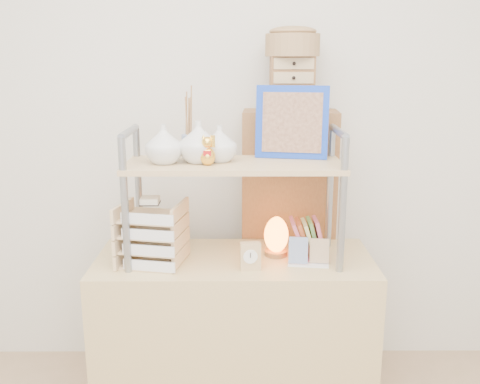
% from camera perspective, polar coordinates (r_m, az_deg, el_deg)
% --- Properties ---
extents(room_shell, '(3.42, 3.41, 2.61)m').
position_cam_1_polar(room_shell, '(1.38, -0.92, 18.29)').
color(room_shell, silver).
rests_on(room_shell, ground).
extents(desk, '(1.20, 0.50, 0.75)m').
position_cam_1_polar(desk, '(2.50, -0.59, -15.08)').
color(desk, tan).
rests_on(desk, ground).
extents(cabinet, '(0.46, 0.27, 1.35)m').
position_cam_1_polar(cabinet, '(2.72, 5.10, -5.65)').
color(cabinet, brown).
rests_on(cabinet, ground).
extents(hutch, '(0.90, 0.34, 0.73)m').
position_cam_1_polar(hutch, '(2.23, -1.70, 3.63)').
color(hutch, gray).
rests_on(hutch, desk).
extents(letter_tray, '(0.28, 0.27, 0.29)m').
position_cam_1_polar(letter_tray, '(2.27, -9.39, -4.81)').
color(letter_tray, '#DFBE85').
rests_on(letter_tray, desk).
extents(salt_lamp, '(0.12, 0.11, 0.18)m').
position_cam_1_polar(salt_lamp, '(2.34, 3.87, -4.68)').
color(salt_lamp, brown).
rests_on(salt_lamp, desk).
extents(desk_clock, '(0.09, 0.05, 0.12)m').
position_cam_1_polar(desk_clock, '(2.19, 1.11, -6.86)').
color(desk_clock, tan).
rests_on(desk_clock, desk).
extents(postcard_stand, '(0.17, 0.07, 0.12)m').
position_cam_1_polar(postcard_stand, '(2.26, 7.29, -6.93)').
color(postcard_stand, white).
rests_on(postcard_stand, desk).
extents(drawer_chest, '(0.20, 0.16, 0.25)m').
position_cam_1_polar(drawer_chest, '(2.54, 5.54, 11.39)').
color(drawer_chest, brown).
rests_on(drawer_chest, cabinet).
extents(woven_basket, '(0.25, 0.25, 0.10)m').
position_cam_1_polar(woven_basket, '(2.54, 5.63, 15.33)').
color(woven_basket, '#926742').
rests_on(woven_basket, drawer_chest).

